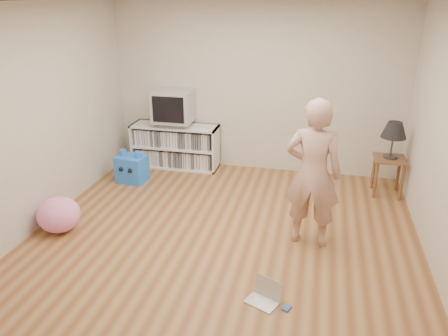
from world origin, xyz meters
The scene contains 13 objects.
ground centered at (0.00, 0.00, 0.00)m, with size 4.50×4.50×0.00m, color brown.
walls centered at (0.00, 0.00, 1.30)m, with size 4.52×4.52×2.60m.
ceiling centered at (0.00, 0.00, 2.60)m, with size 4.50×4.50×0.01m, color white.
media_unit centered at (-1.27, 2.04, 0.35)m, with size 1.40×0.45×0.70m.
dvd_deck centered at (-1.27, 2.02, 0.73)m, with size 0.45×0.35×0.07m, color gray.
crt_tv centered at (-1.27, 2.02, 1.02)m, with size 0.60×0.53×0.50m.
side_table centered at (1.99, 1.65, 0.42)m, with size 0.42×0.42×0.55m.
table_lamp centered at (1.99, 1.65, 0.94)m, with size 0.34×0.34×0.52m.
person centered at (0.97, 0.11, 0.84)m, with size 0.62×0.40×1.69m, color tan.
laptop centered at (0.63, -1.04, 0.05)m, with size 0.36×0.33×0.20m.
playing_cards centered at (0.84, -1.12, 0.01)m, with size 0.07×0.09×0.02m, color #3E56A6.
plush_blue centered at (-1.71, 1.28, 0.21)m, with size 0.47×0.41×0.49m.
plush_pink centered at (-1.95, -0.30, 0.21)m, with size 0.50×0.50×0.43m, color pink.
Camera 1 is at (1.00, -4.37, 2.68)m, focal length 35.00 mm.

